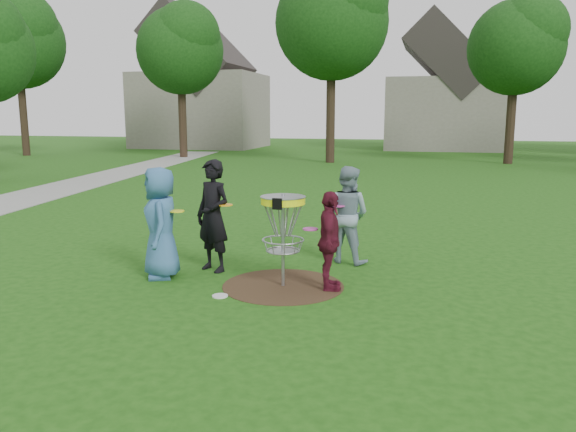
% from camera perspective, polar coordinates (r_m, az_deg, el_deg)
% --- Properties ---
extents(ground, '(100.00, 100.00, 0.00)m').
position_cam_1_polar(ground, '(8.37, -0.50, -7.11)').
color(ground, '#19470F').
rests_on(ground, ground).
extents(dirt_patch, '(1.80, 1.80, 0.01)m').
position_cam_1_polar(dirt_patch, '(8.36, -0.50, -7.09)').
color(dirt_patch, '#47331E').
rests_on(dirt_patch, ground).
extents(concrete_path, '(7.75, 39.92, 0.02)m').
position_cam_1_polar(concrete_path, '(19.94, -23.18, 2.28)').
color(concrete_path, '#9E9E99').
rests_on(concrete_path, ground).
extents(player_blue, '(0.87, 1.00, 1.72)m').
position_cam_1_polar(player_blue, '(8.83, -12.81, -0.69)').
color(player_blue, '#366797').
rests_on(player_blue, ground).
extents(player_black, '(0.78, 0.67, 1.80)m').
position_cam_1_polar(player_black, '(9.05, -7.63, 0.02)').
color(player_black, black).
rests_on(player_black, ground).
extents(player_grey, '(0.96, 0.85, 1.65)m').
position_cam_1_polar(player_grey, '(9.57, 6.00, 0.14)').
color(player_grey, '#7D94A1').
rests_on(player_grey, ground).
extents(player_maroon, '(0.48, 0.89, 1.44)m').
position_cam_1_polar(player_maroon, '(8.04, 4.23, -2.56)').
color(player_maroon, '#571425').
rests_on(player_maroon, ground).
extents(disc_on_grass, '(0.22, 0.22, 0.02)m').
position_cam_1_polar(disc_on_grass, '(7.95, -6.92, -8.07)').
color(disc_on_grass, white).
rests_on(disc_on_grass, ground).
extents(disc_golf_basket, '(0.66, 0.67, 1.38)m').
position_cam_1_polar(disc_golf_basket, '(8.12, -0.51, -0.23)').
color(disc_golf_basket, '#9EA0A5').
rests_on(disc_golf_basket, ground).
extents(held_discs, '(2.48, 1.57, 0.24)m').
position_cam_1_polar(held_discs, '(8.66, -2.50, 0.38)').
color(held_discs, yellow).
rests_on(held_discs, ground).
extents(tree_row, '(51.20, 17.42, 9.90)m').
position_cam_1_polar(tree_row, '(28.68, 11.28, 17.53)').
color(tree_row, '#38281C').
rests_on(tree_row, ground).
extents(house_row, '(44.50, 10.65, 11.62)m').
position_cam_1_polar(house_row, '(40.92, 18.29, 12.09)').
color(house_row, gray).
rests_on(house_row, ground).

